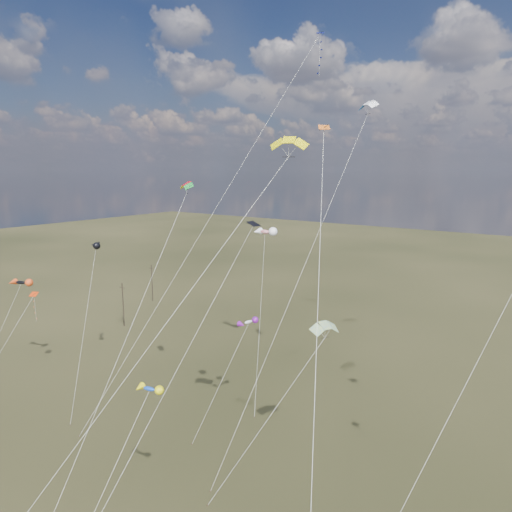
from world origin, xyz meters
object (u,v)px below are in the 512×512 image
Objects in this scene: utility_pole_far at (152,283)px; novelty_black_orange at (20,283)px; utility_pole_near at (123,304)px; parafoil_yellow at (287,142)px.

novelty_black_orange is (13.59, -34.65, 9.05)m from utility_pole_far.
utility_pole_far is 0.58× the size of novelty_black_orange.
novelty_black_orange reaches higher than utility_pole_far.
utility_pole_far is at bearing 119.74° from utility_pole_near.
parafoil_yellow reaches higher than utility_pole_near.
utility_pole_far is 72.53m from parafoil_yellow.
novelty_black_orange is (-43.06, 2.64, -16.65)m from parafoil_yellow.
utility_pole_near is at bearing 154.42° from parafoil_yellow.
utility_pole_near is 16.12m from utility_pole_far.
novelty_black_orange reaches higher than utility_pole_near.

